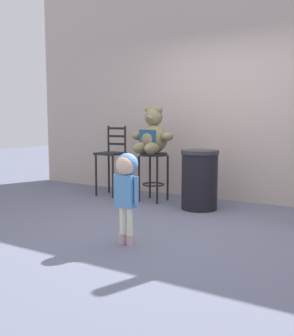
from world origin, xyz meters
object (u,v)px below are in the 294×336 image
object	(u,v)px
bar_stool_with_teddy	(153,166)
child_walking	(126,179)
teddy_bear	(152,136)
trash_bin	(199,180)
bar_chair_empty	(112,157)

from	to	relation	value
bar_stool_with_teddy	child_walking	xyz separation A→B (m)	(0.85, -1.93, 0.12)
teddy_bear	trash_bin	distance (m)	0.99
trash_bin	bar_chair_empty	world-z (taller)	bar_chair_empty
teddy_bear	bar_chair_empty	size ratio (longest dim) A/B	0.62
bar_stool_with_teddy	trash_bin	distance (m)	0.82
trash_bin	child_walking	bearing A→B (deg)	-88.48
child_walking	trash_bin	size ratio (longest dim) A/B	1.11
bar_chair_empty	teddy_bear	bearing A→B (deg)	-6.43
teddy_bear	trash_bin	xyz separation A→B (m)	(0.80, -0.11, -0.57)
bar_stool_with_teddy	bar_chair_empty	size ratio (longest dim) A/B	0.65
trash_bin	bar_stool_with_teddy	bearing A→B (deg)	170.21
bar_stool_with_teddy	child_walking	bearing A→B (deg)	-66.15
teddy_bear	bar_chair_empty	bearing A→B (deg)	173.57
teddy_bear	child_walking	size ratio (longest dim) A/B	0.77
bar_stool_with_teddy	teddy_bear	world-z (taller)	teddy_bear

